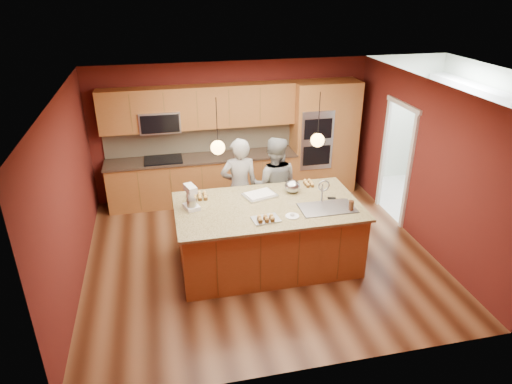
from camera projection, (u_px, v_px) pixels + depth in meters
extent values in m
plane|color=#401F10|center=(259.00, 254.00, 7.52)|extent=(5.50, 5.50, 0.00)
plane|color=white|center=(260.00, 90.00, 6.36)|extent=(5.50, 5.50, 0.00)
plane|color=#551915|center=(232.00, 130.00, 9.14)|extent=(5.50, 0.00, 5.50)
plane|color=#551915|center=(313.00, 273.00, 4.73)|extent=(5.50, 0.00, 5.50)
plane|color=#551915|center=(69.00, 196.00, 6.40)|extent=(0.00, 5.00, 5.00)
plane|color=#551915|center=(423.00, 164.00, 7.47)|extent=(0.00, 5.00, 5.00)
cube|color=#965A27|center=(203.00, 180.00, 9.14)|extent=(3.70, 0.60, 0.90)
cube|color=#33271E|center=(202.00, 158.00, 8.93)|extent=(3.74, 0.64, 0.04)
cube|color=#C5B793|center=(200.00, 138.00, 9.06)|extent=(3.70, 0.03, 0.56)
cube|color=#965A27|center=(199.00, 107.00, 8.62)|extent=(3.70, 0.36, 0.80)
cube|color=black|center=(163.00, 160.00, 8.76)|extent=(0.72, 0.52, 0.03)
cube|color=#ACAEB3|center=(160.00, 121.00, 8.55)|extent=(0.76, 0.40, 0.40)
cube|color=#965A27|center=(312.00, 138.00, 9.28)|extent=(0.80, 0.60, 2.30)
cube|color=#ACAEB3|center=(317.00, 141.00, 8.99)|extent=(0.66, 0.04, 1.20)
cube|color=#965A27|center=(342.00, 136.00, 9.40)|extent=(0.50, 0.60, 2.30)
plane|color=silver|center=(421.00, 201.00, 9.29)|extent=(2.60, 2.60, 0.00)
plane|color=silver|center=(473.00, 134.00, 8.88)|extent=(0.00, 2.70, 2.70)
cube|color=white|center=(470.00, 105.00, 8.59)|extent=(0.35, 2.40, 0.75)
cylinder|color=black|center=(217.00, 123.00, 6.15)|extent=(0.01, 0.01, 0.70)
sphere|color=#F8B358|center=(218.00, 148.00, 6.30)|extent=(0.20, 0.20, 0.20)
cylinder|color=black|center=(319.00, 117.00, 6.43)|extent=(0.01, 0.01, 0.70)
sphere|color=#F8B358|center=(318.00, 140.00, 6.58)|extent=(0.20, 0.20, 0.20)
cube|color=#965A27|center=(268.00, 236.00, 7.08)|extent=(2.68, 1.45, 0.98)
cube|color=tan|center=(268.00, 206.00, 6.87)|extent=(2.78, 1.55, 0.04)
cube|color=#ACAEB3|center=(327.00, 213.00, 6.81)|extent=(0.80, 0.47, 0.18)
imported|color=black|center=(239.00, 187.00, 7.78)|extent=(0.64, 0.42, 1.76)
imported|color=gray|center=(274.00, 185.00, 7.90)|extent=(0.99, 0.86, 1.73)
cube|color=white|center=(192.00, 207.00, 6.75)|extent=(0.26, 0.30, 0.06)
cube|color=white|center=(190.00, 194.00, 6.77)|extent=(0.12, 0.10, 0.25)
cube|color=white|center=(190.00, 189.00, 6.64)|extent=(0.19, 0.28, 0.10)
cylinder|color=#A7ABAF|center=(192.00, 204.00, 6.68)|extent=(0.14, 0.14, 0.14)
cube|color=silver|center=(260.00, 195.00, 7.13)|extent=(0.57, 0.49, 0.03)
cube|color=white|center=(260.00, 194.00, 7.12)|extent=(0.49, 0.41, 0.02)
cube|color=#ACAEB3|center=(266.00, 219.00, 6.44)|extent=(0.41, 0.31, 0.02)
ellipsoid|color=#A7ABAF|center=(292.00, 186.00, 7.23)|extent=(0.25, 0.25, 0.22)
cylinder|color=white|center=(292.00, 216.00, 6.53)|extent=(0.20, 0.20, 0.01)
cylinder|color=#3D2011|center=(351.00, 206.00, 6.68)|extent=(0.08, 0.08, 0.15)
cube|color=black|center=(332.00, 198.00, 7.06)|extent=(0.14, 0.10, 0.01)
cube|color=white|center=(458.00, 180.00, 8.93)|extent=(0.82, 0.84, 1.04)
cube|color=white|center=(436.00, 169.00, 9.58)|extent=(0.60, 0.61, 0.93)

